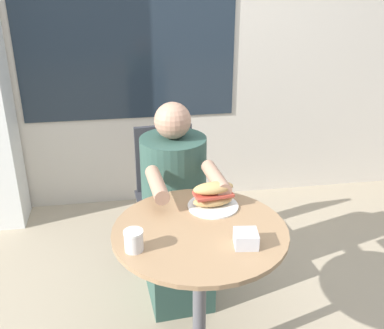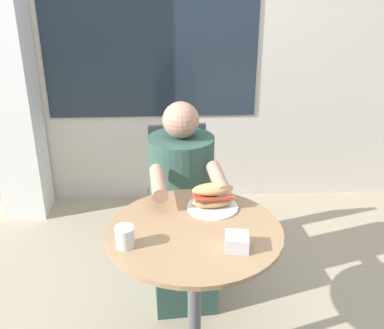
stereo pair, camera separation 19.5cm
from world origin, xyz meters
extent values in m
cube|color=beige|center=(0.00, 1.75, 1.40)|extent=(8.00, 0.08, 2.80)
cube|color=silver|center=(-1.18, 1.54, 1.20)|extent=(0.30, 0.30, 2.40)
cylinder|color=#997551|center=(0.00, 0.00, 0.74)|extent=(0.73, 0.73, 0.02)
cylinder|color=#515156|center=(0.00, 0.00, 0.37)|extent=(0.06, 0.06, 0.71)
cube|color=#333338|center=(-0.04, 0.81, 0.44)|extent=(0.41, 0.41, 0.02)
cube|color=#333338|center=(-0.05, 0.98, 0.66)|extent=(0.35, 0.06, 0.42)
cylinder|color=#333338|center=(0.14, 0.66, 0.21)|extent=(0.03, 0.03, 0.43)
cylinder|color=#333338|center=(-0.19, 0.63, 0.21)|extent=(0.03, 0.03, 0.43)
cylinder|color=#333338|center=(0.11, 0.99, 0.21)|extent=(0.03, 0.03, 0.43)
cylinder|color=#333338|center=(-0.21, 0.96, 0.21)|extent=(0.03, 0.03, 0.43)
cube|color=#2D4C42|center=(-0.03, 0.52, 0.23)|extent=(0.36, 0.46, 0.45)
cylinder|color=#2D4C42|center=(-0.04, 0.59, 0.69)|extent=(0.35, 0.35, 0.48)
sphere|color=tan|center=(-0.04, 0.59, 1.03)|extent=(0.19, 0.19, 0.19)
cylinder|color=tan|center=(0.13, 0.29, 0.84)|extent=(0.09, 0.28, 0.07)
cylinder|color=tan|center=(-0.15, 0.27, 0.84)|extent=(0.09, 0.28, 0.07)
cylinder|color=white|center=(0.09, 0.17, 0.75)|extent=(0.23, 0.23, 0.01)
ellipsoid|color=tan|center=(0.09, 0.17, 0.78)|extent=(0.19, 0.11, 0.05)
cube|color=#B74233|center=(0.09, 0.17, 0.81)|extent=(0.18, 0.11, 0.01)
ellipsoid|color=tan|center=(0.09, 0.17, 0.84)|extent=(0.19, 0.11, 0.05)
cylinder|color=silver|center=(-0.27, -0.11, 0.79)|extent=(0.07, 0.07, 0.07)
cylinder|color=white|center=(-0.27, -0.11, 0.83)|extent=(0.08, 0.08, 0.01)
cube|color=silver|center=(0.15, -0.15, 0.78)|extent=(0.10, 0.10, 0.06)
camera|label=1|loc=(-0.29, -1.56, 1.74)|focal=42.00mm
camera|label=2|loc=(-0.09, -1.58, 1.74)|focal=42.00mm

